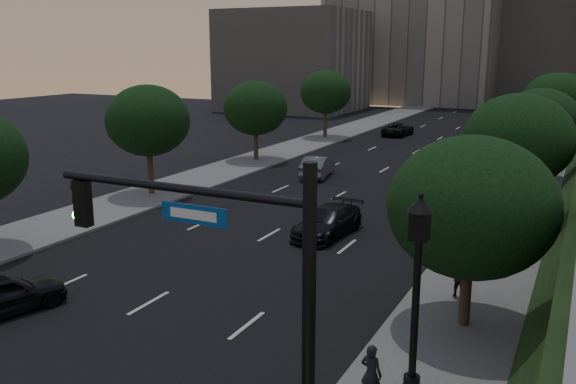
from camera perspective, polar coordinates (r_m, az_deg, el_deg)
The scene contains 25 objects.
ground at distance 19.20m, azimuth -22.66°, elevation -15.01°, with size 160.00×160.00×0.00m, color black.
road_surface at distance 43.70m, azimuth 8.20°, elevation 1.60°, with size 16.00×140.00×0.02m, color black.
sidewalk_right at distance 41.73m, azimuth 21.66°, elevation 0.32°, with size 4.50×140.00×0.15m, color slate.
sidewalk_left at distance 47.82m, azimuth -3.54°, elevation 2.80°, with size 4.50×140.00×0.15m, color slate.
office_block_left at distance 106.51m, azimuth 12.08°, elevation 16.92°, with size 26.00×20.00×32.00m, color gray.
office_block_mid at distance 113.01m, azimuth 23.52°, elevation 14.39°, with size 22.00×18.00×26.00m, color gray.
office_block_filler at distance 89.78m, azimuth 0.51°, elevation 12.18°, with size 18.00×16.00×14.00m, color gray.
tree_right_a at distance 19.52m, azimuth 16.80°, elevation -1.37°, with size 5.20×5.20×6.24m.
tree_right_b at distance 31.14m, azimuth 20.74°, elevation 4.58°, with size 5.20×5.20×6.74m.
tree_right_c at distance 44.06m, azimuth 22.53°, elevation 6.11°, with size 5.20×5.20×6.24m.
tree_right_d at distance 57.93m, azimuth 23.66°, elevation 7.99°, with size 5.20×5.20×6.74m.
tree_right_e at distance 72.91m, azimuth 24.32°, elevation 8.41°, with size 5.20×5.20×6.24m.
tree_left_b at distance 37.39m, azimuth -12.97°, elevation 6.52°, with size 5.00×5.00×6.71m.
tree_left_c at distance 48.13m, azimuth -3.06°, elevation 7.84°, with size 5.00×5.00×6.34m.
tree_left_d at distance 60.64m, azimuth 3.54°, elevation 9.31°, with size 5.00×5.00×6.71m.
traffic_signal_mast at distance 11.32m, azimuth -3.23°, elevation -13.52°, with size 5.68×0.56×7.00m.
street_lamp at distance 14.96m, azimuth 11.80°, elevation -11.22°, with size 0.64×0.64×5.62m.
sedan_near_left at distance 22.88m, azimuth -25.26°, elevation -8.66°, with size 1.69×4.21×1.43m, color black.
sedan_mid_left at distance 42.58m, azimuth 2.79°, elevation 2.42°, with size 1.57×4.50×1.48m, color slate.
sedan_far_left at distance 63.90m, azimuth 10.27°, elevation 5.80°, with size 2.20×4.77×1.33m, color black.
sedan_near_right at distance 29.20m, azimuth 3.72°, elevation -2.79°, with size 1.95×4.79×1.39m, color black.
sedan_far_right at distance 52.69m, azimuth 15.62°, elevation 4.01°, with size 1.67×4.16×1.42m, color slate.
pedestrian_a at distance 15.84m, azimuth 7.79°, elevation -16.51°, with size 0.57×0.37×1.56m, color black.
pedestrian_b at distance 22.60m, azimuth 15.81°, elevation -7.49°, with size 0.78×0.60×1.59m, color black.
pedestrian_c at distance 26.36m, azimuth 16.61°, elevation -4.32°, with size 1.05×0.44×1.79m, color black.
Camera 1 is at (13.30, -10.70, 8.78)m, focal length 38.00 mm.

